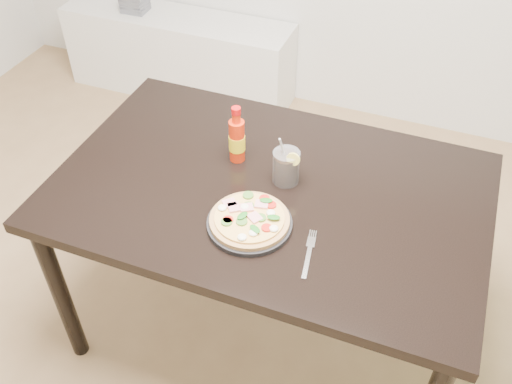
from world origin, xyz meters
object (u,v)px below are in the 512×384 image
(dining_table, at_px, (269,205))
(plate, at_px, (250,224))
(fork, at_px, (309,252))
(media_console, at_px, (179,55))
(hot_sauce_bottle, at_px, (237,139))
(cola_cup, at_px, (286,167))
(pizza, at_px, (250,219))

(dining_table, height_order, plate, plate)
(plate, bearing_deg, dining_table, 91.36)
(fork, bearing_deg, media_console, 119.44)
(plate, bearing_deg, hot_sauce_bottle, 119.11)
(dining_table, relative_size, fork, 7.43)
(plate, relative_size, hot_sauce_bottle, 1.24)
(cola_cup, relative_size, fork, 0.94)
(dining_table, height_order, pizza, pizza)
(pizza, bearing_deg, cola_cup, 81.74)
(hot_sauce_bottle, relative_size, cola_cup, 1.18)
(pizza, bearing_deg, media_console, 124.35)
(pizza, height_order, media_console, pizza)
(dining_table, bearing_deg, cola_cup, 52.83)
(dining_table, relative_size, media_console, 1.00)
(hot_sauce_bottle, height_order, fork, hot_sauce_bottle)
(plate, bearing_deg, fork, -11.43)
(pizza, bearing_deg, fork, -11.72)
(plate, bearing_deg, media_console, 124.34)
(hot_sauce_bottle, height_order, cola_cup, hot_sauce_bottle)
(pizza, xyz_separation_m, cola_cup, (0.03, 0.23, 0.03))
(pizza, height_order, hot_sauce_bottle, hot_sauce_bottle)
(pizza, bearing_deg, dining_table, 91.29)
(dining_table, bearing_deg, pizza, -88.71)
(media_console, bearing_deg, pizza, -55.65)
(pizza, distance_m, hot_sauce_bottle, 0.33)
(cola_cup, distance_m, fork, 0.33)
(plate, height_order, pizza, pizza)
(dining_table, distance_m, pizza, 0.22)
(pizza, xyz_separation_m, media_console, (-1.12, 1.64, -0.53))
(fork, distance_m, media_console, 2.20)
(hot_sauce_bottle, distance_m, cola_cup, 0.20)
(hot_sauce_bottle, relative_size, media_console, 0.15)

